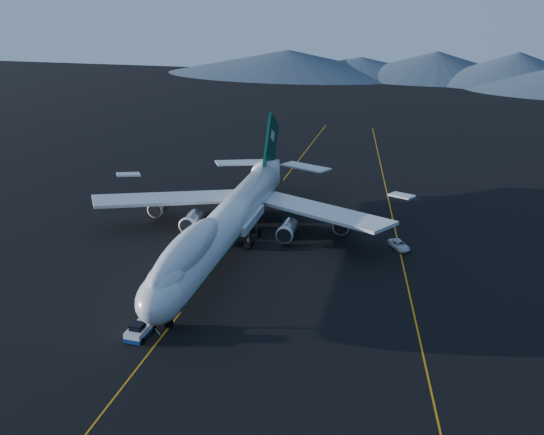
# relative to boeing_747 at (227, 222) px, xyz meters

# --- Properties ---
(ground) EXTENTS (500.00, 500.00, 0.00)m
(ground) POSITION_rel_boeing_747_xyz_m (-0.00, -0.03, -5.81)
(ground) COLOR black
(ground) RESTS_ON ground
(taxiway_line_main) EXTENTS (0.25, 220.00, 0.01)m
(taxiway_line_main) POSITION_rel_boeing_747_xyz_m (-0.00, -0.03, -5.80)
(taxiway_line_main) COLOR orange
(taxiway_line_main) RESTS_ON ground
(taxiway_line_side) EXTENTS (28.08, 198.09, 0.01)m
(taxiway_line_side) POSITION_rel_boeing_747_xyz_m (30.00, 9.97, -5.80)
(taxiway_line_side) COLOR orange
(taxiway_line_side) RESTS_ON ground
(boeing_747) EXTENTS (59.62, 72.43, 19.37)m
(boeing_747) POSITION_rel_boeing_747_xyz_m (0.00, 0.00, 0.00)
(boeing_747) COLOR silver
(boeing_747) RESTS_ON ground
(pushback_tug) EXTENTS (3.08, 5.13, 2.18)m
(pushback_tug) POSITION_rel_boeing_747_xyz_m (-3.00, -29.53, -5.13)
(pushback_tug) COLOR silver
(pushback_tug) RESTS_ON ground
(service_van) EXTENTS (4.67, 5.67, 1.44)m
(service_van) POSITION_rel_boeing_747_xyz_m (30.00, 9.15, -5.10)
(service_van) COLOR white
(service_van) RESTS_ON ground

